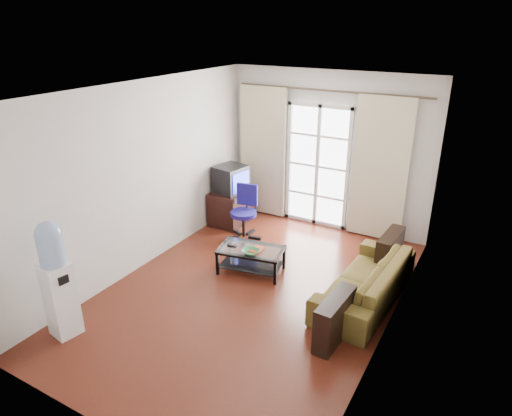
{
  "coord_description": "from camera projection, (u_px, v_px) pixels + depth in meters",
  "views": [
    {
      "loc": [
        2.67,
        -4.58,
        3.46
      ],
      "look_at": [
        -0.13,
        0.35,
        1.09
      ],
      "focal_mm": 32.0,
      "sensor_mm": 36.0,
      "label": 1
    }
  ],
  "objects": [
    {
      "name": "crt_tv",
      "position": [
        230.0,
        179.0,
        8.03
      ],
      "size": [
        0.58,
        0.59,
        0.47
      ],
      "rotation": [
        0.0,
        0.0,
        -0.18
      ],
      "color": "black",
      "rests_on": "tv_stand"
    },
    {
      "name": "task_chair",
      "position": [
        244.0,
        223.0,
        7.68
      ],
      "size": [
        0.73,
        0.73,
        0.91
      ],
      "rotation": [
        0.0,
        0.0,
        0.2
      ],
      "color": "black",
      "rests_on": "floor"
    },
    {
      "name": "water_cooler",
      "position": [
        57.0,
        277.0,
        5.13
      ],
      "size": [
        0.34,
        0.34,
        1.44
      ],
      "rotation": [
        0.0,
        0.0,
        -0.18
      ],
      "color": "white",
      "rests_on": "floor"
    },
    {
      "name": "tv_stand",
      "position": [
        232.0,
        206.0,
        8.27
      ],
      "size": [
        0.57,
        0.84,
        0.61
      ],
      "primitive_type": "cube",
      "rotation": [
        0.0,
        0.0,
        0.02
      ],
      "color": "black",
      "rests_on": "floor"
    },
    {
      "name": "wall_left",
      "position": [
        143.0,
        177.0,
        6.53
      ],
      "size": [
        0.02,
        5.2,
        2.7
      ],
      "primitive_type": "cube",
      "color": "silver",
      "rests_on": "floor"
    },
    {
      "name": "remote",
      "position": [
        232.0,
        246.0,
        6.64
      ],
      "size": [
        0.15,
        0.06,
        0.02
      ],
      "primitive_type": "cube",
      "rotation": [
        0.0,
        0.0,
        0.15
      ],
      "color": "black",
      "rests_on": "coffee_table"
    },
    {
      "name": "radiator",
      "position": [
        366.0,
        217.0,
        7.74
      ],
      "size": [
        0.64,
        0.12,
        0.64
      ],
      "primitive_type": "cube",
      "color": "gray",
      "rests_on": "floor"
    },
    {
      "name": "curtain_rod",
      "position": [
        329.0,
        91.0,
        7.31
      ],
      "size": [
        3.3,
        0.04,
        0.04
      ],
      "primitive_type": "cylinder",
      "rotation": [
        0.0,
        1.57,
        0.0
      ],
      "color": "#4C3F2D",
      "rests_on": "wall_back"
    },
    {
      "name": "wall_back",
      "position": [
        328.0,
        151.0,
        7.79
      ],
      "size": [
        3.6,
        0.02,
        2.7
      ],
      "primitive_type": "cube",
      "color": "silver",
      "rests_on": "floor"
    },
    {
      "name": "floor",
      "position": [
        252.0,
        292.0,
        6.22
      ],
      "size": [
        5.2,
        5.2,
        0.0
      ],
      "primitive_type": "plane",
      "color": "#5A2415",
      "rests_on": "ground"
    },
    {
      "name": "curtain_left",
      "position": [
        263.0,
        152.0,
        8.3
      ],
      "size": [
        0.9,
        0.07,
        2.35
      ],
      "primitive_type": "cube",
      "color": "beige",
      "rests_on": "curtain_rod"
    },
    {
      "name": "wall_front",
      "position": [
        87.0,
        305.0,
        3.62
      ],
      "size": [
        3.6,
        0.02,
        2.7
      ],
      "primitive_type": "cube",
      "color": "silver",
      "rests_on": "floor"
    },
    {
      "name": "french_door",
      "position": [
        318.0,
        166.0,
        7.92
      ],
      "size": [
        1.16,
        0.06,
        2.15
      ],
      "color": "white",
      "rests_on": "wall_back"
    },
    {
      "name": "book",
      "position": [
        252.0,
        248.0,
        6.57
      ],
      "size": [
        0.17,
        0.23,
        0.02
      ],
      "primitive_type": "imported",
      "rotation": [
        0.0,
        0.0,
        0.0
      ],
      "color": "maroon",
      "rests_on": "coffee_table"
    },
    {
      "name": "curtain_right",
      "position": [
        380.0,
        170.0,
        7.32
      ],
      "size": [
        0.9,
        0.07,
        2.35
      ],
      "primitive_type": "cube",
      "color": "beige",
      "rests_on": "curtain_rod"
    },
    {
      "name": "bowl",
      "position": [
        251.0,
        252.0,
        6.43
      ],
      "size": [
        0.31,
        0.31,
        0.06
      ],
      "primitive_type": "imported",
      "rotation": [
        0.0,
        0.0,
        -0.13
      ],
      "color": "green",
      "rests_on": "coffee_table"
    },
    {
      "name": "coffee_table",
      "position": [
        251.0,
        257.0,
        6.64
      ],
      "size": [
        1.01,
        0.7,
        0.38
      ],
      "rotation": [
        0.0,
        0.0,
        0.2
      ],
      "color": "silver",
      "rests_on": "floor"
    },
    {
      "name": "wall_right",
      "position": [
        397.0,
        231.0,
        4.88
      ],
      "size": [
        0.02,
        5.2,
        2.7
      ],
      "primitive_type": "cube",
      "color": "silver",
      "rests_on": "floor"
    },
    {
      "name": "ceiling",
      "position": [
        251.0,
        90.0,
        5.19
      ],
      "size": [
        5.2,
        5.2,
        0.0
      ],
      "primitive_type": "plane",
      "rotation": [
        3.14,
        0.0,
        0.0
      ],
      "color": "white",
      "rests_on": "wall_back"
    },
    {
      "name": "sofa",
      "position": [
        366.0,
        280.0,
        5.96
      ],
      "size": [
        2.04,
        1.0,
        0.57
      ],
      "primitive_type": "imported",
      "rotation": [
        0.0,
        0.0,
        -1.63
      ],
      "color": "brown",
      "rests_on": "floor"
    }
  ]
}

